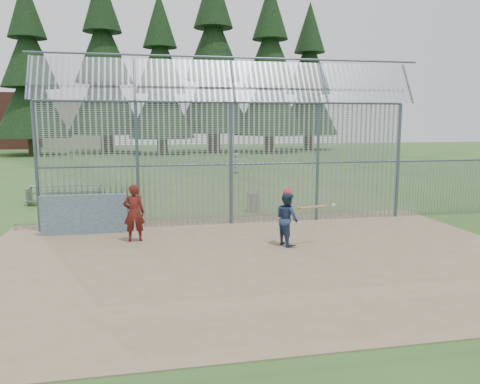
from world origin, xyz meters
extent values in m
plane|color=#2D511E|center=(0.00, 0.00, 0.00)|extent=(120.00, 120.00, 0.00)
cube|color=#756047|center=(0.00, -0.50, 0.01)|extent=(14.00, 10.00, 0.02)
cube|color=#38566B|center=(-4.60, 2.90, 0.62)|extent=(2.50, 0.12, 1.20)
imported|color=navy|center=(1.01, 0.49, 0.75)|extent=(0.73, 0.84, 1.47)
imported|color=maroon|center=(-3.11, 1.73, 0.83)|extent=(0.61, 0.42, 1.63)
imported|color=gray|center=(3.02, 18.56, 0.69)|extent=(0.81, 0.74, 1.39)
imported|color=slate|center=(2.37, 16.01, 0.51)|extent=(0.63, 0.34, 1.02)
sphere|color=red|center=(1.01, 0.49, 1.47)|extent=(0.23, 0.23, 0.23)
cylinder|color=#AA7F4C|center=(1.71, 0.34, 1.08)|extent=(0.84, 0.26, 0.07)
sphere|color=#AA7F4C|center=(1.28, 0.34, 1.08)|extent=(0.09, 0.09, 0.09)
sphere|color=white|center=(2.26, 0.27, 1.13)|extent=(0.09, 0.09, 0.09)
cylinder|color=gray|center=(1.21, 5.47, 0.35)|extent=(0.52, 0.52, 0.70)
cylinder|color=#9EA0A5|center=(1.21, 5.47, 0.72)|extent=(0.56, 0.56, 0.05)
sphere|color=#9EA0A5|center=(1.21, 5.47, 0.77)|extent=(0.10, 0.10, 0.10)
cube|color=slate|center=(-6.10, 8.43, 0.20)|extent=(3.00, 0.25, 0.05)
cube|color=gray|center=(-6.10, 8.78, 0.45)|extent=(3.00, 0.25, 0.05)
cube|color=slate|center=(-6.10, 9.13, 0.70)|extent=(3.00, 0.25, 0.05)
cube|color=slate|center=(-7.50, 8.78, 0.35)|extent=(0.06, 0.90, 0.70)
cube|color=slate|center=(-4.70, 8.78, 0.35)|extent=(0.06, 0.90, 0.70)
cylinder|color=#47566B|center=(-6.00, 3.50, 2.00)|extent=(0.10, 0.10, 4.00)
cylinder|color=#47566B|center=(-3.00, 3.50, 2.00)|extent=(0.10, 0.10, 4.00)
cylinder|color=#47566B|center=(0.00, 3.50, 2.00)|extent=(0.10, 0.10, 4.00)
cylinder|color=#47566B|center=(3.00, 3.50, 2.00)|extent=(0.10, 0.10, 4.00)
cylinder|color=#47566B|center=(6.00, 3.50, 2.00)|extent=(0.10, 0.10, 4.00)
cylinder|color=#47566B|center=(0.00, 3.50, 4.00)|extent=(12.00, 0.07, 0.07)
cylinder|color=#47566B|center=(0.00, 3.50, 2.00)|extent=(12.00, 0.06, 0.06)
cube|color=gray|center=(0.00, 3.50, 2.00)|extent=(12.00, 0.02, 4.00)
cube|color=gray|center=(0.00, 3.12, 4.65)|extent=(12.00, 0.77, 1.31)
cylinder|color=#47566B|center=(6.00, 3.50, 1.00)|extent=(0.08, 0.08, 2.00)
cylinder|color=#332319|center=(-14.00, 40.00, 1.53)|extent=(1.19, 1.19, 3.06)
cone|color=black|center=(-14.00, 40.00, 10.20)|extent=(7.48, 7.48, 13.94)
cylinder|color=#332319|center=(-7.00, 43.00, 1.71)|extent=(1.33, 1.33, 3.42)
cone|color=black|center=(-7.00, 43.00, 11.40)|extent=(8.36, 8.36, 15.58)
cylinder|color=#332319|center=(-1.00, 39.00, 1.44)|extent=(1.12, 1.12, 2.88)
cone|color=black|center=(-1.00, 39.00, 9.60)|extent=(7.04, 7.04, 13.12)
cylinder|color=#332319|center=(5.00, 42.00, 1.80)|extent=(1.40, 1.40, 3.60)
cone|color=black|center=(5.00, 42.00, 12.00)|extent=(8.80, 8.80, 16.40)
cylinder|color=#332319|center=(11.00, 40.00, 1.62)|extent=(1.26, 1.26, 3.24)
cone|color=black|center=(11.00, 40.00, 10.80)|extent=(7.92, 7.92, 14.76)
cylinder|color=#332319|center=(17.00, 44.00, 1.53)|extent=(1.19, 1.19, 3.06)
cone|color=black|center=(17.00, 44.00, 10.20)|extent=(7.48, 7.48, 13.94)
cube|color=#B2A58C|center=(-12.00, 58.00, 3.00)|extent=(8.00, 7.00, 6.00)
camera|label=1|loc=(-2.72, -11.54, 3.37)|focal=35.00mm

